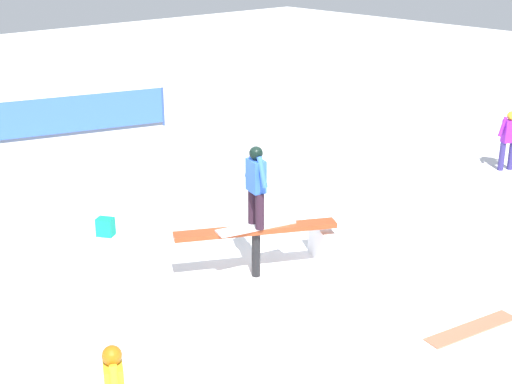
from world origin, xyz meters
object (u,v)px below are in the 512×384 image
at_px(main_rider_on_rail, 256,188).
at_px(rail_feature, 256,235).
at_px(loose_snowboard_coral, 471,329).
at_px(bystander_purple, 509,137).
at_px(backpack_on_snow, 105,227).

bearing_deg(main_rider_on_rail, rail_feature, 0.00).
xyz_separation_m(main_rider_on_rail, loose_snowboard_coral, (-1.15, 3.26, -1.50)).
distance_m(rail_feature, loose_snowboard_coral, 3.53).
distance_m(main_rider_on_rail, bystander_purple, 8.00).
relative_size(main_rider_on_rail, bystander_purple, 0.96).
height_order(rail_feature, bystander_purple, bystander_purple).
relative_size(rail_feature, bystander_purple, 1.74).
xyz_separation_m(main_rider_on_rail, backpack_on_snow, (0.97, -3.05, -1.35)).
bearing_deg(bystander_purple, loose_snowboard_coral, -126.02).
xyz_separation_m(rail_feature, backpack_on_snow, (0.97, -3.05, -0.56)).
distance_m(main_rider_on_rail, loose_snowboard_coral, 3.77).
bearing_deg(backpack_on_snow, main_rider_on_rail, 163.56).
height_order(main_rider_on_rail, loose_snowboard_coral, main_rider_on_rail).
bearing_deg(main_rider_on_rail, loose_snowboard_coral, 124.39).
relative_size(bystander_purple, loose_snowboard_coral, 0.90).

